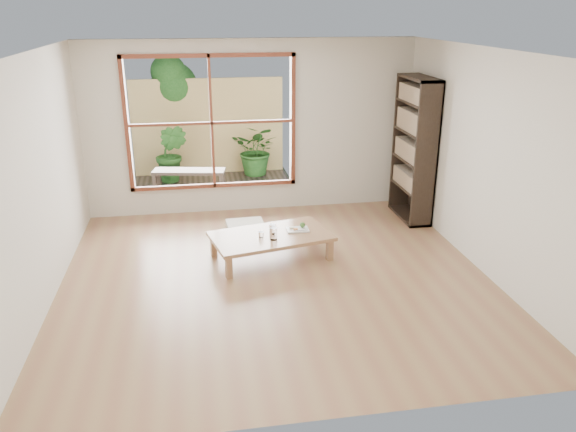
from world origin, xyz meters
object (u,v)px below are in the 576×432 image
Objects in this scene: low_table at (271,237)px; food_tray at (298,228)px; bookshelf at (414,150)px; garden_bench at (189,173)px.

low_table is 0.39m from food_tray.
bookshelf reaches higher than garden_bench.
food_tray is (0.37, 0.10, 0.06)m from low_table.
bookshelf is at bearing 29.46° from food_tray.
garden_bench is (-3.31, 1.74, -0.70)m from bookshelf.
garden_bench is at bearing 96.66° from low_table.
bookshelf is 7.33× the size of food_tray.
food_tray is at bearing -53.25° from garden_bench.
low_table is 2.67m from bookshelf.
food_tray reaches higher than low_table.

